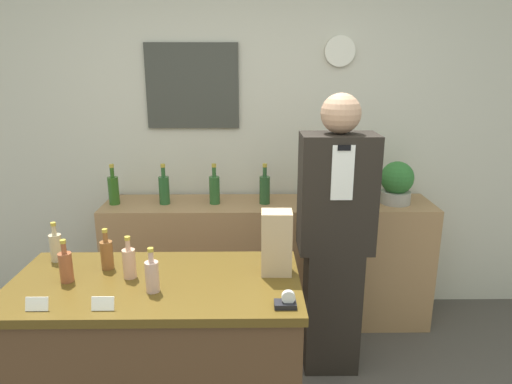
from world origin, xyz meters
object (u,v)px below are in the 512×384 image
Objects in this scene: paper_bag at (276,243)px; potted_plant at (397,182)px; tape_dispenser at (286,302)px; shopkeeper at (334,240)px.

potted_plant is at bearing 50.48° from paper_bag.
shopkeeper is at bearing 67.77° from tape_dispenser.
potted_plant is 0.98× the size of paper_bag.
tape_dispenser is at bearing -85.59° from paper_bag.
shopkeeper reaches higher than tape_dispenser.
paper_bag is at bearing -129.52° from potted_plant.
potted_plant reaches higher than tape_dispenser.
potted_plant is 1.41m from paper_bag.
paper_bag is at bearing -124.31° from shopkeeper.
shopkeeper is 5.73× the size of potted_plant.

